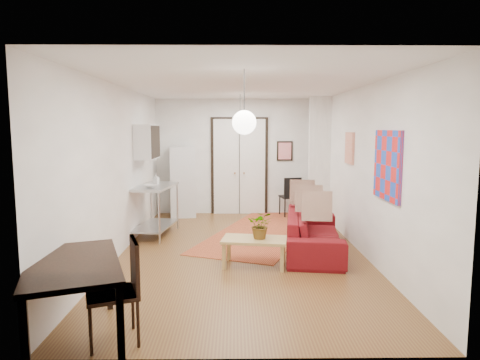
{
  "coord_description": "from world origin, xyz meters",
  "views": [
    {
      "loc": [
        -0.12,
        -7.33,
        2.19
      ],
      "look_at": [
        -0.02,
        0.3,
        1.25
      ],
      "focal_mm": 32.0,
      "sensor_mm": 36.0,
      "label": 1
    }
  ],
  "objects_px": {
    "sofa": "(314,232)",
    "fridge": "(183,182)",
    "coffee_table": "(254,242)",
    "dining_chair_far": "(115,280)",
    "black_side_chair": "(289,192)",
    "dining_chair_near": "(115,280)",
    "kitchen_counter": "(155,202)",
    "dining_table": "(73,270)"
  },
  "relations": [
    {
      "from": "sofa",
      "to": "fridge",
      "type": "bearing_deg",
      "value": 48.86
    },
    {
      "from": "coffee_table",
      "to": "dining_chair_far",
      "type": "relative_size",
      "value": 1.03
    },
    {
      "from": "coffee_table",
      "to": "dining_chair_far",
      "type": "height_order",
      "value": "dining_chair_far"
    },
    {
      "from": "dining_chair_far",
      "to": "black_side_chair",
      "type": "bearing_deg",
      "value": 137.2
    },
    {
      "from": "dining_chair_near",
      "to": "dining_chair_far",
      "type": "xyz_separation_m",
      "value": [
        0.0,
        0.0,
        0.0
      ]
    },
    {
      "from": "kitchen_counter",
      "to": "dining_chair_near",
      "type": "distance_m",
      "value": 4.29
    },
    {
      "from": "kitchen_counter",
      "to": "sofa",
      "type": "bearing_deg",
      "value": -13.38
    },
    {
      "from": "fridge",
      "to": "dining_table",
      "type": "distance_m",
      "value": 6.31
    },
    {
      "from": "kitchen_counter",
      "to": "black_side_chair",
      "type": "height_order",
      "value": "kitchen_counter"
    },
    {
      "from": "coffee_table",
      "to": "dining_chair_far",
      "type": "xyz_separation_m",
      "value": [
        -1.56,
        -2.29,
        0.22
      ]
    },
    {
      "from": "sofa",
      "to": "dining_table",
      "type": "distance_m",
      "value": 4.42
    },
    {
      "from": "dining_chair_far",
      "to": "coffee_table",
      "type": "bearing_deg",
      "value": 125.58
    },
    {
      "from": "kitchen_counter",
      "to": "black_side_chair",
      "type": "bearing_deg",
      "value": 41.9
    },
    {
      "from": "kitchen_counter",
      "to": "dining_chair_far",
      "type": "height_order",
      "value": "dining_chair_far"
    },
    {
      "from": "coffee_table",
      "to": "black_side_chair",
      "type": "xyz_separation_m",
      "value": [
        1.06,
        4.0,
        0.19
      ]
    },
    {
      "from": "dining_table",
      "to": "kitchen_counter",
      "type": "bearing_deg",
      "value": 89.94
    },
    {
      "from": "sofa",
      "to": "black_side_chair",
      "type": "xyz_separation_m",
      "value": [
        -0.03,
        3.2,
        0.23
      ]
    },
    {
      "from": "fridge",
      "to": "black_side_chair",
      "type": "height_order",
      "value": "fridge"
    },
    {
      "from": "kitchen_counter",
      "to": "dining_table",
      "type": "height_order",
      "value": "kitchen_counter"
    },
    {
      "from": "black_side_chair",
      "to": "dining_chair_far",
      "type": "bearing_deg",
      "value": 54.28
    },
    {
      "from": "dining_chair_near",
      "to": "black_side_chair",
      "type": "relative_size",
      "value": 1.08
    },
    {
      "from": "dining_chair_near",
      "to": "dining_chair_far",
      "type": "distance_m",
      "value": 0.0
    },
    {
      "from": "fridge",
      "to": "dining_chair_near",
      "type": "height_order",
      "value": "fridge"
    },
    {
      "from": "dining_table",
      "to": "dining_chair_near",
      "type": "relative_size",
      "value": 1.66
    },
    {
      "from": "dining_chair_near",
      "to": "black_side_chair",
      "type": "xyz_separation_m",
      "value": [
        2.62,
        6.29,
        -0.04
      ]
    },
    {
      "from": "dining_table",
      "to": "dining_chair_far",
      "type": "xyz_separation_m",
      "value": [
        0.38,
        0.11,
        -0.14
      ]
    },
    {
      "from": "kitchen_counter",
      "to": "fridge",
      "type": "relative_size",
      "value": 0.82
    },
    {
      "from": "coffee_table",
      "to": "dining_table",
      "type": "bearing_deg",
      "value": -129.0
    },
    {
      "from": "sofa",
      "to": "fridge",
      "type": "xyz_separation_m",
      "value": [
        -2.68,
        3.1,
        0.52
      ]
    },
    {
      "from": "black_side_chair",
      "to": "kitchen_counter",
      "type": "bearing_deg",
      "value": 20.78
    },
    {
      "from": "dining_chair_near",
      "to": "kitchen_counter",
      "type": "bearing_deg",
      "value": 164.87
    },
    {
      "from": "dining_chair_far",
      "to": "sofa",
      "type": "bearing_deg",
      "value": 119.22
    },
    {
      "from": "kitchen_counter",
      "to": "fridge",
      "type": "height_order",
      "value": "fridge"
    },
    {
      "from": "sofa",
      "to": "coffee_table",
      "type": "relative_size",
      "value": 2.17
    },
    {
      "from": "dining_chair_far",
      "to": "dining_chair_near",
      "type": "bearing_deg",
      "value": 0.0
    },
    {
      "from": "dining_chair_near",
      "to": "dining_chair_far",
      "type": "height_order",
      "value": "same"
    },
    {
      "from": "dining_table",
      "to": "dining_chair_far",
      "type": "height_order",
      "value": "dining_chair_far"
    },
    {
      "from": "sofa",
      "to": "dining_chair_near",
      "type": "xyz_separation_m",
      "value": [
        -2.65,
        -3.09,
        0.27
      ]
    },
    {
      "from": "coffee_table",
      "to": "dining_chair_far",
      "type": "distance_m",
      "value": 2.78
    },
    {
      "from": "kitchen_counter",
      "to": "dining_chair_far",
      "type": "xyz_separation_m",
      "value": [
        0.38,
        -4.27,
        -0.07
      ]
    },
    {
      "from": "coffee_table",
      "to": "sofa",
      "type": "bearing_deg",
      "value": 36.27
    },
    {
      "from": "coffee_table",
      "to": "kitchen_counter",
      "type": "xyz_separation_m",
      "value": [
        -1.94,
        1.98,
        0.3
      ]
    }
  ]
}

